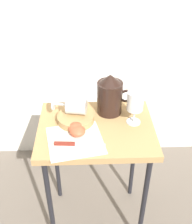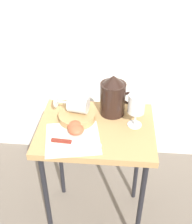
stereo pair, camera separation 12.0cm
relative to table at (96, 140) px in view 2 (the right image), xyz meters
The scene contains 11 objects.
ground_plane 0.59m from the table, ahead, with size 6.00×6.00×0.00m, color #665B51.
curtain_drape 0.72m from the table, 90.00° to the left, with size 2.40×0.03×2.00m, color silver.
table is the anchor object (origin of this frame).
linen_napkin 0.15m from the table, 134.96° to the right, with size 0.23×0.22×0.00m, color silver.
basket_tray 0.14m from the table, 156.01° to the left, with size 0.17×0.17×0.04m, color #AD8451.
pitcher 0.21m from the table, 58.83° to the left, with size 0.17×0.12×0.20m.
wine_glass_upright 0.25m from the table, ahead, with size 0.07×0.07×0.16m.
wine_glass_tipped_near 0.19m from the table, 145.55° to the left, with size 0.16×0.09×0.08m.
apple_half_left 0.14m from the table, 145.19° to the right, with size 0.07×0.07×0.04m, color #C15133.
apple_half_right 0.14m from the table, 159.26° to the right, with size 0.07×0.07×0.04m, color #C15133.
knife 0.18m from the table, 129.97° to the right, with size 0.21×0.03×0.01m.
Camera 2 is at (0.08, -0.98, 1.44)m, focal length 44.93 mm.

